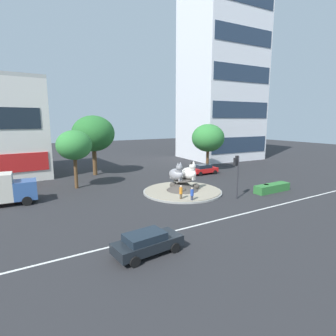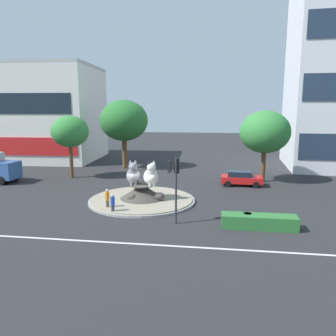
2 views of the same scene
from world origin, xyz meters
The scene contains 16 objects.
ground_plane centered at (0.00, 0.00, 0.00)m, with size 160.00×160.00×0.00m, color #28282B.
lane_centreline centered at (0.00, -8.78, 0.00)m, with size 112.00×0.20×0.01m, color silver.
roundabout_island centered at (0.01, 0.01, 0.47)m, with size 9.00×9.00×1.47m.
cat_statue_grey centered at (-0.75, 0.11, 2.25)m, with size 1.58×2.35×2.11m.
cat_statue_white centered at (0.82, -0.19, 2.26)m, with size 1.72×2.43×2.16m.
traffic_light_mast centered at (3.41, -4.95, 3.34)m, with size 0.75×0.50×4.54m.
office_tower centered at (23.00, 19.79, 16.89)m, with size 15.28×13.93×33.78m.
clipped_hedge_strip centered at (9.00, -5.16, 0.45)m, with size 4.88×1.20×0.90m, color #2D7033.
broadleaf_tree_behind_island centered at (11.21, 9.27, 5.32)m, with size 5.24×5.24×7.57m.
second_tree_near_tower centered at (-5.69, 15.16, 6.20)m, with size 6.21×6.21×8.87m.
third_tree_left centered at (-9.98, 8.25, 5.23)m, with size 4.14×4.14×7.02m.
pedestrian_blue_shirt centered at (-1.39, -3.74, 0.82)m, with size 0.33×0.33×1.56m.
pedestrian_orange_shirt centered at (-2.11, -2.82, 0.90)m, with size 0.32×0.32×1.68m.
sedan_on_far_lane centered at (-9.99, -10.86, 0.75)m, with size 4.48×2.30×1.40m.
hatchback_near_shophouse centered at (8.74, 7.07, 0.79)m, with size 4.19×2.15×1.50m.
litter_bin centered at (8.29, -4.88, 0.45)m, with size 0.56×0.56×0.90m.
Camera 1 is at (-16.88, -24.78, 8.16)m, focal length 28.76 mm.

